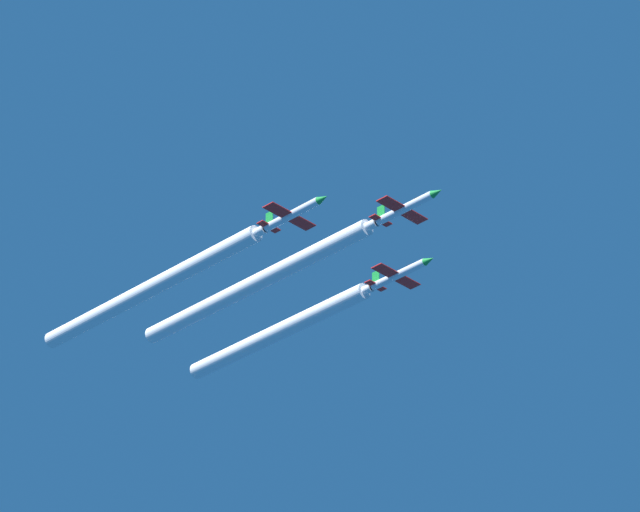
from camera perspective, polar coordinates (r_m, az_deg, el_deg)
jet_lead at (r=268.64m, az=2.41°, el=1.36°), size 8.01×11.67×2.80m
jet_left_wingman at (r=280.96m, az=2.23°, el=-0.49°), size 8.01×11.67×2.80m
jet_right_wingman at (r=267.64m, az=-0.73°, el=1.18°), size 8.01×11.67×2.80m
smoke_trail_lead at (r=284.97m, az=-1.70°, el=-0.71°), size 2.36×44.49×2.36m
smoke_trail_left_wingman at (r=294.83m, az=-1.10°, el=-2.08°), size 2.36×35.61×2.36m
smoke_trail_right_wingman at (r=284.88m, az=-4.63°, el=-0.86°), size 2.36×44.01×2.36m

